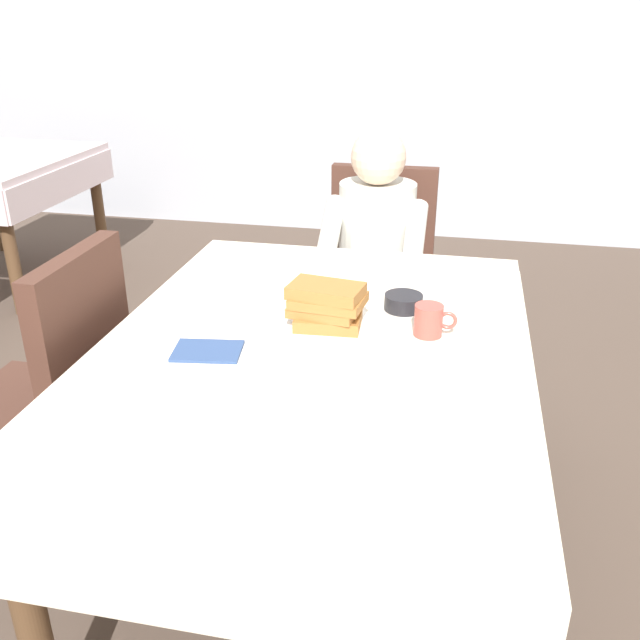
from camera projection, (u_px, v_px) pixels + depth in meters
The scene contains 13 objects.
ground_plane at pixel (316, 558), 2.12m from camera, with size 14.00×14.00×0.00m, color brown.
dining_table_main at pixel (315, 371), 1.85m from camera, with size 1.12×1.52×0.74m.
chair_diner at pixel (379, 266), 2.94m from camera, with size 0.44×0.45×0.93m.
diner_person at pixel (375, 246), 2.74m from camera, with size 0.40×0.43×1.12m.
chair_left_side at pixel (60, 381), 2.05m from camera, with size 0.45×0.44×0.93m.
plate_breakfast at pixel (327, 327), 1.88m from camera, with size 0.28×0.28×0.02m, color white.
breakfast_stack at pixel (327, 305), 1.84m from camera, with size 0.21×0.16×0.12m.
cup_coffee at pixel (429, 320), 1.83m from camera, with size 0.11×0.08×0.08m.
bowl_butter at pixel (403, 302), 1.99m from camera, with size 0.11×0.11×0.04m, color black.
fork_left_of_plate at pixel (257, 325), 1.90m from camera, with size 0.18×0.01×0.01m, color silver.
knife_right_of_plate at pixel (396, 338), 1.83m from camera, with size 0.20×0.01×0.01m, color silver.
spoon_near_edge at pixel (313, 380), 1.62m from camera, with size 0.15×0.01×0.01m, color silver.
napkin_folded at pixel (208, 351), 1.75m from camera, with size 0.17×0.12×0.01m, color #334C7F.
Camera 1 is at (0.34, -1.59, 1.54)m, focal length 39.06 mm.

